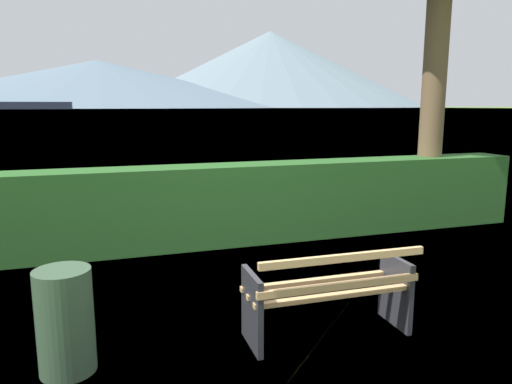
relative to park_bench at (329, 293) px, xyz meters
The scene contains 6 objects.
ground_plane 0.42m from the park_bench, 89.14° to the left, with size 1400.00×1400.00×0.00m, color #567A38.
water_surface 307.69m from the park_bench, 90.00° to the left, with size 620.00×620.00×0.00m, color #7A99A8.
park_bench is the anchor object (origin of this frame).
hedge_row 3.27m from the park_bench, 89.98° to the left, with size 10.02×0.67×1.21m, color #285B23.
trash_bin 2.25m from the park_bench, behind, with size 0.44×0.44×0.85m, color #385138.
distant_hills 560.36m from the park_bench, 85.43° to the left, with size 781.65×423.80×89.82m.
Camera 1 is at (-1.91, -3.74, 2.10)m, focal length 33.45 mm.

